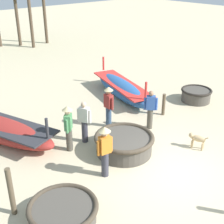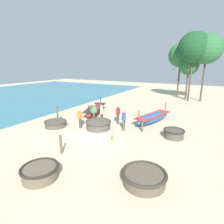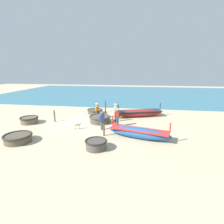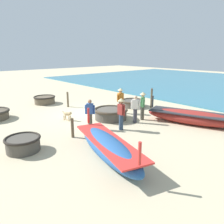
# 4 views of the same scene
# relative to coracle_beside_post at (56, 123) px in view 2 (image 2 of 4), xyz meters

# --- Properties ---
(ground_plane) EXTENTS (80.00, 80.00, 0.00)m
(ground_plane) POSITION_rel_coracle_beside_post_xyz_m (3.68, -0.54, -0.28)
(ground_plane) COLOR #C6B793
(coracle_beside_post) EXTENTS (1.78, 1.78, 0.50)m
(coracle_beside_post) POSITION_rel_coracle_beside_post_xyz_m (0.00, 0.00, 0.00)
(coracle_beside_post) COLOR #4C473F
(coracle_beside_post) RESTS_ON ground
(coracle_nearest) EXTENTS (1.93, 1.93, 0.56)m
(coracle_nearest) POSITION_rel_coracle_beside_post_xyz_m (8.65, -3.35, 0.03)
(coracle_nearest) COLOR brown
(coracle_nearest) RESTS_ON ground
(coracle_weathered) EXTENTS (1.66, 1.66, 0.59)m
(coracle_weathered) POSITION_rel_coracle_beside_post_xyz_m (4.50, -5.23, 0.05)
(coracle_weathered) COLOR brown
(coracle_weathered) RESTS_ON ground
(coracle_far_right) EXTENTS (1.43, 1.43, 0.60)m
(coracle_far_right) POSITION_rel_coracle_beside_post_xyz_m (8.88, 2.31, 0.05)
(coracle_far_right) COLOR #4C473F
(coracle_far_right) RESTS_ON ground
(coracle_front_right) EXTENTS (2.04, 2.04, 0.65)m
(coracle_front_right) POSITION_rel_coracle_beside_post_xyz_m (3.31, 1.31, 0.08)
(coracle_front_right) COLOR #4C473F
(coracle_front_right) RESTS_ON ground
(long_boat_green_hull) EXTENTS (2.29, 4.79, 1.45)m
(long_boat_green_hull) POSITION_rel_coracle_beside_post_xyz_m (6.64, 5.01, 0.14)
(long_boat_green_hull) COLOR #285693
(long_boat_green_hull) RESTS_ON ground
(long_boat_white_hull) EXTENTS (2.87, 5.23, 1.39)m
(long_boat_white_hull) POSITION_rel_coracle_beside_post_xyz_m (0.51, 5.03, 0.12)
(long_boat_white_hull) COLOR maroon
(long_boat_white_hull) RESTS_ON ground
(fisherman_standing_left) EXTENTS (0.36, 0.53, 1.67)m
(fisherman_standing_left) POSITION_rel_coracle_beside_post_xyz_m (4.15, 3.09, 0.68)
(fisherman_standing_left) COLOR #2D425B
(fisherman_standing_left) RESTS_ON ground
(fisherman_by_coracle) EXTENTS (0.40, 0.41, 1.57)m
(fisherman_by_coracle) POSITION_rel_coracle_beside_post_xyz_m (5.25, 1.92, 0.56)
(fisherman_by_coracle) COLOR #4C473D
(fisherman_by_coracle) RESTS_ON ground
(fisherman_hauling) EXTENTS (0.53, 0.36, 1.67)m
(fisherman_hauling) POSITION_rel_coracle_beside_post_xyz_m (1.98, 0.74, 0.68)
(fisherman_hauling) COLOR #383842
(fisherman_hauling) RESTS_ON ground
(fisherman_with_hat) EXTENTS (0.40, 0.40, 1.67)m
(fisherman_with_hat) POSITION_rel_coracle_beside_post_xyz_m (1.99, 2.64, 0.68)
(fisherman_with_hat) COLOR #4C473D
(fisherman_with_hat) RESTS_ON ground
(fisherman_crouching) EXTENTS (0.36, 0.47, 1.57)m
(fisherman_crouching) POSITION_rel_coracle_beside_post_xyz_m (2.73, 2.76, 0.56)
(fisherman_crouching) COLOR #383842
(fisherman_crouching) RESTS_ON ground
(dog) EXTENTS (0.37, 0.66, 0.55)m
(dog) POSITION_rel_coracle_beside_post_xyz_m (5.39, -0.16, 0.10)
(dog) COLOR tan
(dog) RESTS_ON ground
(mooring_post_mid_beach) EXTENTS (0.14, 0.14, 0.95)m
(mooring_post_mid_beach) POSITION_rel_coracle_beside_post_xyz_m (6.59, 2.36, 0.20)
(mooring_post_mid_beach) COLOR brown
(mooring_post_mid_beach) RESTS_ON ground
(mooring_post_shoreline) EXTENTS (0.14, 0.14, 1.11)m
(mooring_post_shoreline) POSITION_rel_coracle_beside_post_xyz_m (3.67, -3.09, 0.28)
(mooring_post_shoreline) COLOR brown
(mooring_post_shoreline) RESTS_ON ground
(mooring_post_inland) EXTENTS (0.14, 0.14, 1.39)m
(mooring_post_inland) POSITION_rel_coracle_beside_post_xyz_m (-0.82, 1.06, 0.42)
(mooring_post_inland) COLOR brown
(mooring_post_inland) RESTS_ON ground
(tree_leftmost) EXTENTS (4.01, 4.01, 9.14)m
(tree_leftmost) POSITION_rel_coracle_beside_post_xyz_m (8.27, 16.84, 6.84)
(tree_leftmost) COLOR #4C3D2D
(tree_leftmost) RESTS_ON ground
(tree_center) EXTENTS (3.55, 3.55, 8.09)m
(tree_center) POSITION_rel_coracle_beside_post_xyz_m (6.49, 18.86, 6.01)
(tree_center) COLOR #4C3D2D
(tree_center) RESTS_ON ground
(tree_right_mid) EXTENTS (2.73, 2.73, 6.21)m
(tree_right_mid) POSITION_rel_coracle_beside_post_xyz_m (7.80, 18.12, 4.54)
(tree_right_mid) COLOR #4C3D2D
(tree_right_mid) RESTS_ON ground
(tree_tall_back) EXTENTS (3.90, 3.90, 8.88)m
(tree_tall_back) POSITION_rel_coracle_beside_post_xyz_m (9.82, 17.44, 6.63)
(tree_tall_back) COLOR #4C3D2D
(tree_tall_back) RESTS_ON ground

